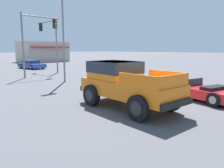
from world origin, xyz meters
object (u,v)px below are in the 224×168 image
red_convertible_car (201,91)px  street_lamp_post (63,20)px  orange_pickup_truck (124,82)px  parked_car_blue (31,64)px  traffic_light_crosswalk (38,33)px  traffic_light_main (50,36)px

red_convertible_car → street_lamp_post: size_ratio=0.58×
orange_pickup_truck → parked_car_blue: (7.13, 21.65, -0.59)m
red_convertible_car → street_lamp_post: street_lamp_post is taller
parked_car_blue → street_lamp_post: 14.44m
parked_car_blue → traffic_light_crosswalk: size_ratio=0.75×
traffic_light_main → street_lamp_post: street_lamp_post is taller
red_convertible_car → traffic_light_main: bearing=98.9°
parked_car_blue → street_lamp_post: size_ratio=0.53×
street_lamp_post → orange_pickup_truck: bearing=-109.2°
traffic_light_main → traffic_light_crosswalk: (-3.18, -2.97, -0.01)m
parked_car_blue → traffic_light_main: size_ratio=0.74×
red_convertible_car → traffic_light_crosswalk: 15.56m
red_convertible_car → parked_car_blue: size_ratio=1.09×
orange_pickup_truck → traffic_light_crosswalk: 13.77m
parked_car_blue → street_lamp_post: street_lamp_post is taller
parked_car_blue → traffic_light_main: (-0.62, -5.65, 3.53)m
traffic_light_main → traffic_light_crosswalk: traffic_light_main is taller
red_convertible_car → traffic_light_main: size_ratio=0.81×
parked_car_blue → traffic_light_crosswalk: 10.05m
parked_car_blue → traffic_light_main: 6.69m
traffic_light_crosswalk → orange_pickup_truck: bearing=-104.3°
street_lamp_post → traffic_light_main: bearing=64.7°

